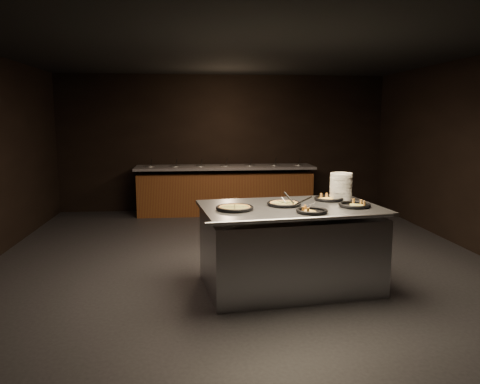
{
  "coord_description": "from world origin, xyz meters",
  "views": [
    {
      "loc": [
        -0.67,
        -6.12,
        2.0
      ],
      "look_at": [
        -0.02,
        0.3,
        0.97
      ],
      "focal_mm": 35.0,
      "sensor_mm": 36.0,
      "label": 1
    }
  ],
  "objects_px": {
    "serving_counter": "(289,249)",
    "pan_veggie_whole": "(235,208)",
    "plate_stack": "(341,186)",
    "pan_cheese_whole": "(284,204)"
  },
  "relations": [
    {
      "from": "plate_stack",
      "to": "serving_counter",
      "type": "bearing_deg",
      "value": -152.06
    },
    {
      "from": "serving_counter",
      "to": "plate_stack",
      "type": "xyz_separation_m",
      "value": [
        0.73,
        0.39,
        0.68
      ]
    },
    {
      "from": "plate_stack",
      "to": "pan_veggie_whole",
      "type": "bearing_deg",
      "value": -159.11
    },
    {
      "from": "serving_counter",
      "to": "pan_veggie_whole",
      "type": "distance_m",
      "value": 0.86
    },
    {
      "from": "plate_stack",
      "to": "pan_veggie_whole",
      "type": "relative_size",
      "value": 0.77
    },
    {
      "from": "pan_veggie_whole",
      "to": "pan_cheese_whole",
      "type": "height_order",
      "value": "same"
    },
    {
      "from": "serving_counter",
      "to": "plate_stack",
      "type": "relative_size",
      "value": 6.68
    },
    {
      "from": "pan_cheese_whole",
      "to": "plate_stack",
      "type": "bearing_deg",
      "value": 22.96
    },
    {
      "from": "serving_counter",
      "to": "plate_stack",
      "type": "height_order",
      "value": "plate_stack"
    },
    {
      "from": "plate_stack",
      "to": "pan_cheese_whole",
      "type": "distance_m",
      "value": 0.87
    }
  ]
}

